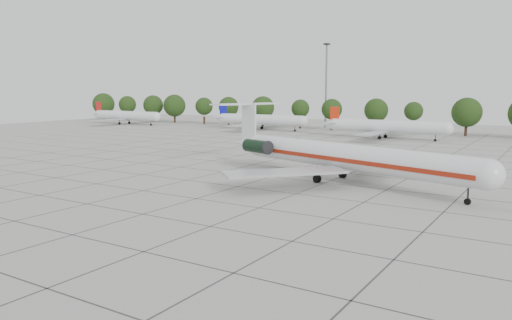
% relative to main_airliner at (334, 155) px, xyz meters
% --- Properties ---
extents(ground, '(260.00, 260.00, 0.00)m').
position_rel_main_airliner_xyz_m(ground, '(-8.36, -9.78, -3.43)').
color(ground, '#A5A69F').
rests_on(ground, ground).
extents(apron_joints, '(170.00, 170.00, 0.02)m').
position_rel_main_airliner_xyz_m(apron_joints, '(-8.36, 5.22, -3.42)').
color(apron_joints, '#383838').
rests_on(apron_joints, ground).
extents(main_airliner, '(40.60, 31.11, 9.70)m').
position_rel_main_airliner_xyz_m(main_airliner, '(0.00, 0.00, 0.00)').
color(main_airliner, silver).
rests_on(main_airliner, ground).
extents(bg_airliner_a, '(28.24, 27.20, 7.40)m').
position_rel_main_airliner_xyz_m(bg_airliner_a, '(-101.23, 59.79, -0.52)').
color(bg_airliner_a, silver).
rests_on(bg_airliner_a, ground).
extents(bg_airliner_b, '(28.24, 27.20, 7.40)m').
position_rel_main_airliner_xyz_m(bg_airliner_b, '(-50.92, 64.37, -0.52)').
color(bg_airliner_b, silver).
rests_on(bg_airliner_b, ground).
extents(bg_airliner_c, '(28.24, 27.20, 7.40)m').
position_rel_main_airliner_xyz_m(bg_airliner_c, '(-11.55, 57.72, -0.52)').
color(bg_airliner_c, silver).
rests_on(bg_airliner_c, ground).
extents(tree_line, '(249.86, 8.44, 10.22)m').
position_rel_main_airliner_xyz_m(tree_line, '(-20.04, 75.22, 2.55)').
color(tree_line, '#332114').
rests_on(tree_line, ground).
extents(floodlight_mast, '(1.60, 1.60, 25.45)m').
position_rel_main_airliner_xyz_m(floodlight_mast, '(-38.36, 82.22, 10.85)').
color(floodlight_mast, slate).
rests_on(floodlight_mast, ground).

